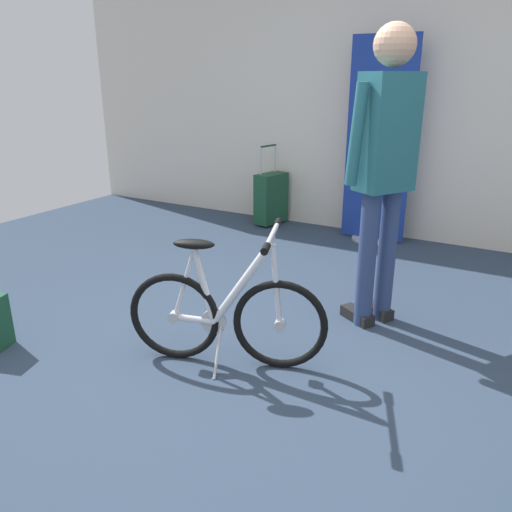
# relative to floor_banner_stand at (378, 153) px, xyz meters

# --- Properties ---
(ground_plane) EXTENTS (7.42, 7.42, 0.00)m
(ground_plane) POSITION_rel_floor_banner_stand_xyz_m (0.06, -2.64, -0.83)
(ground_plane) COLOR #2D3D51
(back_wall) EXTENTS (7.42, 0.10, 2.68)m
(back_wall) POSITION_rel_floor_banner_stand_xyz_m (0.06, 0.29, 0.51)
(back_wall) COLOR silver
(back_wall) RESTS_ON ground_plane
(floor_banner_stand) EXTENTS (0.60, 0.36, 1.84)m
(floor_banner_stand) POSITION_rel_floor_banner_stand_xyz_m (0.00, 0.00, 0.00)
(floor_banner_stand) COLOR #B7B7BC
(floor_banner_stand) RESTS_ON ground_plane
(folding_bike_foreground) EXTENTS (1.03, 0.54, 0.77)m
(folding_bike_foreground) POSITION_rel_floor_banner_stand_xyz_m (-0.01, -2.56, -0.53)
(folding_bike_foreground) COLOR black
(folding_bike_foreground) RESTS_ON ground_plane
(visitor_near_wall) EXTENTS (0.38, 0.46, 1.76)m
(visitor_near_wall) POSITION_rel_floor_banner_stand_xyz_m (0.53, -1.68, 0.19)
(visitor_near_wall) COLOR navy
(visitor_near_wall) RESTS_ON ground_plane
(rolling_suitcase) EXTENTS (0.25, 0.39, 0.83)m
(rolling_suitcase) POSITION_rel_floor_banner_stand_xyz_m (-1.11, 0.02, -0.55)
(rolling_suitcase) COLOR #19472D
(rolling_suitcase) RESTS_ON ground_plane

